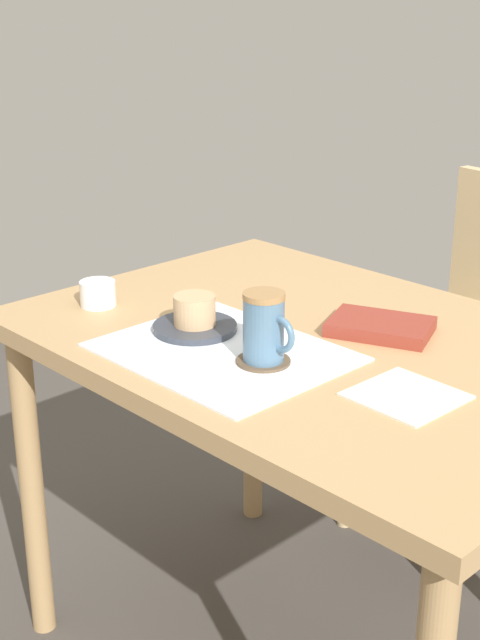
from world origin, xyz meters
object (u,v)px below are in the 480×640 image
Objects in this scene: coffee_mug at (265,327)px; pastry_plate at (195,327)px; sugar_bowl at (98,293)px; dining_table at (317,382)px; wooden_chair at (478,349)px; pastry at (195,310)px; small_book at (380,327)px.

pastry_plate is at bearing 175.79° from coffee_mug.
coffee_mug reaches higher than sugar_bowl.
wooden_chair is at bearing 96.23° from dining_table.
pastry is at bearing 9.72° from sugar_bowl.
pastry is 0.24m from sugar_bowl.
small_book reaches higher than dining_table.
pastry reaches higher than small_book.
pastry is 1.09× the size of sugar_bowl.
dining_table is 0.26m from pastry.
dining_table is at bearing 40.35° from pastry_plate.
dining_table is 9.28× the size of coffee_mug.
wooden_chair reaches higher than small_book.
wooden_chair is at bearing 83.51° from pastry_plate.
wooden_chair is at bearing 80.44° from small_book.
pastry reaches higher than pastry_plate.
small_book is (0.04, 0.25, -0.06)m from coffee_mug.
small_book is (0.23, 0.24, -0.03)m from pastry.
wooden_chair is at bearing 96.48° from coffee_mug.
wooden_chair is 7.70× the size of coffee_mug.
pastry_plate is 0.24m from sugar_bowl.
wooden_chair is 12.91× the size of sugar_bowl.
coffee_mug is 0.43m from sugar_bowl.
sugar_bowl reaches higher than small_book.
wooden_chair reaches higher than coffee_mug.
coffee_mug is 1.68× the size of sugar_bowl.
pastry is at bearing 91.21° from wooden_chair.
small_book is (0.14, -0.59, 0.26)m from wooden_chair.
dining_table is 6.05× the size of small_book.
coffee_mug reaches higher than small_book.
pastry_plate is at bearing 0.00° from pastry.
pastry reaches higher than dining_table.
dining_table is at bearing 103.93° from wooden_chair.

